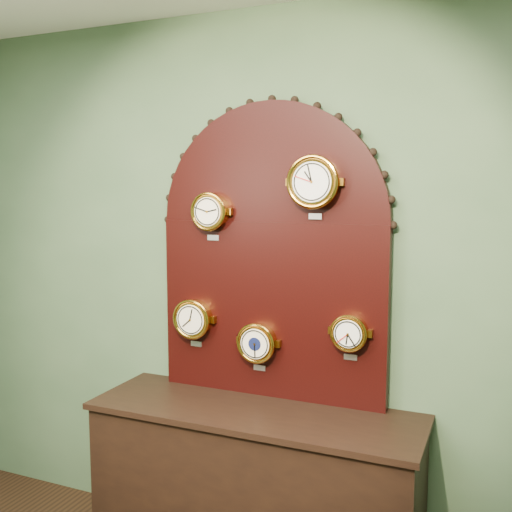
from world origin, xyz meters
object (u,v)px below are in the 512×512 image
at_px(display_board, 271,243).
at_px(barometer, 257,343).
at_px(tide_clock, 349,333).
at_px(arabic_clock, 314,182).
at_px(roman_clock, 210,212).
at_px(shop_counter, 254,492).
at_px(hygrometer, 193,319).

distance_m(display_board, barometer, 0.51).
xyz_separation_m(display_board, tide_clock, (0.43, -0.07, -0.41)).
bearing_deg(arabic_clock, roman_clock, 179.85).
height_order(display_board, tide_clock, display_board).
relative_size(shop_counter, display_board, 1.05).
bearing_deg(arabic_clock, tide_clock, 0.60).
bearing_deg(barometer, hygrometer, -180.00).
height_order(roman_clock, barometer, roman_clock).
distance_m(shop_counter, roman_clock, 1.42).
bearing_deg(roman_clock, shop_counter, -26.20).
height_order(shop_counter, display_board, display_board).
xyz_separation_m(barometer, tide_clock, (0.48, 0.00, 0.10)).
xyz_separation_m(roman_clock, hygrometer, (-0.11, -0.00, -0.57)).
height_order(roman_clock, tide_clock, roman_clock).
distance_m(hygrometer, barometer, 0.38).
relative_size(barometer, tide_clock, 1.12).
relative_size(display_board, roman_clock, 6.09).
distance_m(roman_clock, arabic_clock, 0.57).
height_order(roman_clock, hygrometer, roman_clock).
height_order(hygrometer, tide_clock, hygrometer).
bearing_deg(roman_clock, hygrometer, -179.77).
xyz_separation_m(display_board, arabic_clock, (0.24, -0.07, 0.30)).
bearing_deg(tide_clock, hygrometer, -179.94).
bearing_deg(display_board, barometer, -127.33).
height_order(shop_counter, tide_clock, tide_clock).
height_order(display_board, hygrometer, display_board).
height_order(hygrometer, barometer, hygrometer).
distance_m(shop_counter, tide_clock, 0.93).
xyz_separation_m(shop_counter, barometer, (-0.05, 0.15, 0.72)).
bearing_deg(shop_counter, display_board, 90.00).
height_order(shop_counter, roman_clock, roman_clock).
relative_size(roman_clock, tide_clock, 1.08).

